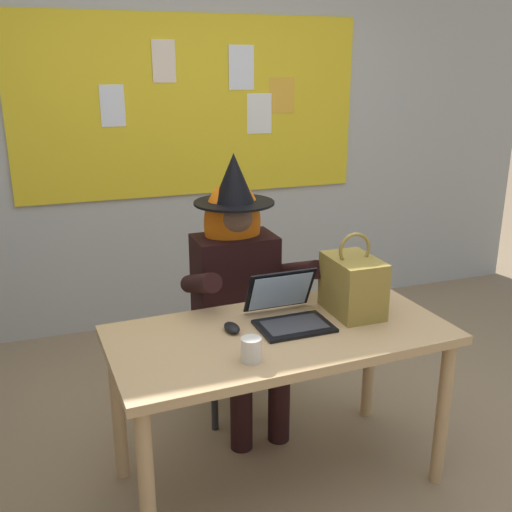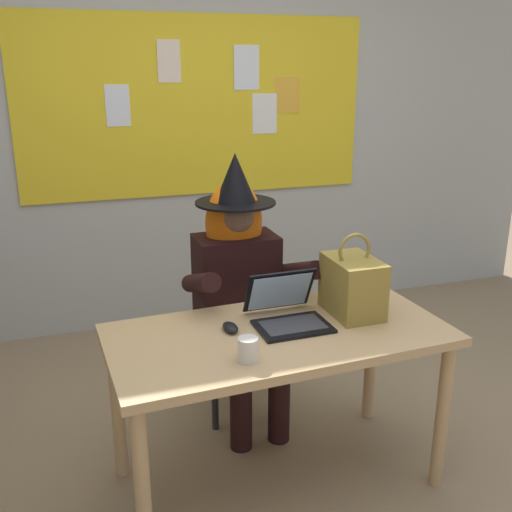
# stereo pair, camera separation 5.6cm
# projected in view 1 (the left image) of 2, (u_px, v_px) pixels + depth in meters

# --- Properties ---
(ground_plane) EXTENTS (24.00, 24.00, 0.00)m
(ground_plane) POSITION_uv_depth(u_px,v_px,m) (305.00, 475.00, 2.76)
(ground_plane) COLOR #937A5B
(wall_back_bulletin) EXTENTS (5.60, 2.16, 2.81)m
(wall_back_bulletin) POSITION_uv_depth(u_px,v_px,m) (191.00, 126.00, 4.12)
(wall_back_bulletin) COLOR #B2B2AD
(wall_back_bulletin) RESTS_ON ground
(desk_main) EXTENTS (1.47, 0.78, 0.75)m
(desk_main) POSITION_uv_depth(u_px,v_px,m) (280.00, 351.00, 2.55)
(desk_main) COLOR tan
(desk_main) RESTS_ON ground
(chair_at_desk) EXTENTS (0.44, 0.44, 0.92)m
(chair_at_desk) POSITION_uv_depth(u_px,v_px,m) (233.00, 316.00, 3.23)
(chair_at_desk) COLOR #4C1E19
(chair_at_desk) RESTS_ON ground
(person_costumed) EXTENTS (0.60, 0.67, 1.41)m
(person_costumed) POSITION_uv_depth(u_px,v_px,m) (239.00, 275.00, 3.04)
(person_costumed) COLOR black
(person_costumed) RESTS_ON ground
(laptop) EXTENTS (0.32, 0.33, 0.22)m
(laptop) POSITION_uv_depth(u_px,v_px,m) (289.00, 312.00, 2.59)
(laptop) COLOR black
(laptop) RESTS_ON desk_main
(computer_mouse) EXTENTS (0.07, 0.11, 0.03)m
(computer_mouse) POSITION_uv_depth(u_px,v_px,m) (232.00, 328.00, 2.51)
(computer_mouse) COLOR black
(computer_mouse) RESTS_ON desk_main
(handbag) EXTENTS (0.20, 0.30, 0.38)m
(handbag) POSITION_uv_depth(u_px,v_px,m) (353.00, 285.00, 2.67)
(handbag) COLOR olive
(handbag) RESTS_ON desk_main
(coffee_mug) EXTENTS (0.08, 0.08, 0.09)m
(coffee_mug) POSITION_uv_depth(u_px,v_px,m) (251.00, 350.00, 2.25)
(coffee_mug) COLOR silver
(coffee_mug) RESTS_ON desk_main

